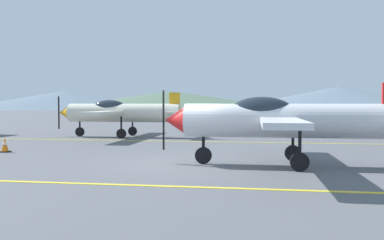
{
  "coord_description": "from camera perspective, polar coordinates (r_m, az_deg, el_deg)",
  "views": [
    {
      "loc": [
        2.48,
        -13.19,
        1.97
      ],
      "look_at": [
        -0.52,
        6.0,
        1.2
      ],
      "focal_mm": 38.53,
      "sensor_mm": 36.0,
      "label": 1
    }
  ],
  "objects": [
    {
      "name": "airplane_mid",
      "position": [
        24.72,
        -10.06,
        1.08
      ],
      "size": [
        7.51,
        8.68,
        2.61
      ],
      "color": "silver",
      "rests_on": "ground_plane"
    },
    {
      "name": "hill_centerright",
      "position": [
        140.43,
        19.7,
        2.85
      ],
      "size": [
        77.71,
        77.71,
        7.39
      ],
      "primitive_type": "cone",
      "color": "slate",
      "rests_on": "ground_plane"
    },
    {
      "name": "airplane_near",
      "position": [
        13.36,
        12.15,
        0.07
      ],
      "size": [
        7.52,
        8.68,
        2.61
      ],
      "color": "silver",
      "rests_on": "ground_plane"
    },
    {
      "name": "apron_line_near",
      "position": [
        10.03,
        -5.68,
        -9.05
      ],
      "size": [
        80.0,
        0.16,
        0.01
      ],
      "primitive_type": "cube",
      "color": "yellow",
      "rests_on": "ground_plane"
    },
    {
      "name": "ground_plane",
      "position": [
        13.56,
        -1.76,
        -6.09
      ],
      "size": [
        400.0,
        400.0,
        0.0
      ],
      "primitive_type": "plane",
      "color": "#54565B"
    },
    {
      "name": "traffic_cone_front",
      "position": [
        18.42,
        -24.48,
        -3.17
      ],
      "size": [
        0.36,
        0.36,
        0.59
      ],
      "color": "black",
      "rests_on": "ground_plane"
    },
    {
      "name": "apron_line_far",
      "position": [
        21.29,
        2.15,
        -3.03
      ],
      "size": [
        80.0,
        0.16,
        0.01
      ],
      "primitive_type": "cube",
      "color": "yellow",
      "rests_on": "ground_plane"
    },
    {
      "name": "hill_left",
      "position": [
        154.0,
        -16.88,
        2.69
      ],
      "size": [
        73.17,
        73.17,
        6.67
      ],
      "primitive_type": "cone",
      "color": "slate",
      "rests_on": "ground_plane"
    },
    {
      "name": "hill_centerleft",
      "position": [
        147.41,
        -2.98,
        2.76
      ],
      "size": [
        89.28,
        89.28,
        6.44
      ],
      "primitive_type": "cone",
      "color": "#4C6651",
      "rests_on": "ground_plane"
    }
  ]
}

